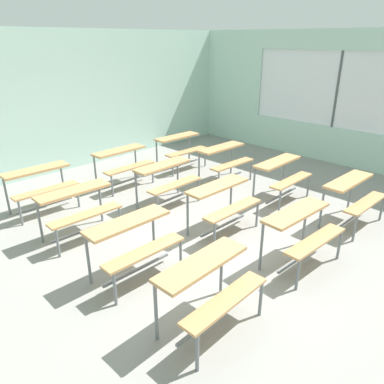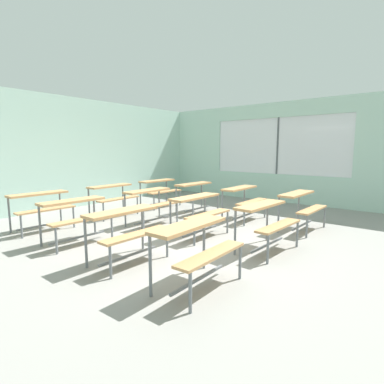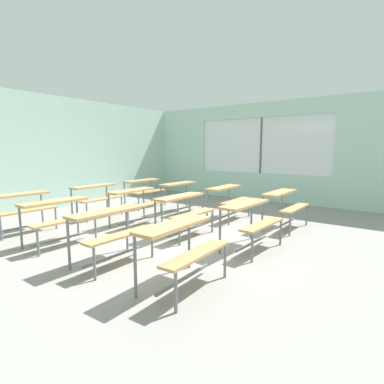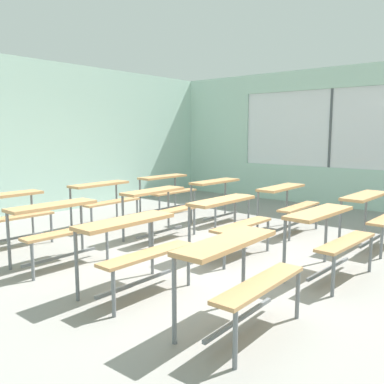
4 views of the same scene
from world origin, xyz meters
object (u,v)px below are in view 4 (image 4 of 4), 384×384
Objects in this scene: desk_bench_r3c1 at (104,194)px; desk_bench_r2c0 at (58,219)px; desk_bench_r2c1 at (158,202)px; desk_bench_r3c2 at (167,185)px; desk_bench_r1c1 at (229,213)px; desk_bench_r1c0 at (133,238)px; desk_bench_r0c1 at (328,228)px; desk_bench_r2c2 at (220,191)px; desk_bench_r0c0 at (238,263)px; desk_bench_r1c2 at (287,198)px; desk_bench_r3c0 at (7,207)px; desk_bench_r0c2 at (372,208)px.

desk_bench_r2c0 is at bearing -144.08° from desk_bench_r3c1.
desk_bench_r2c1 is 2.03m from desk_bench_r3c2.
desk_bench_r1c1 is 0.99× the size of desk_bench_r3c2.
desk_bench_r0c1 is at bearing -37.29° from desk_bench_r1c0.
desk_bench_r0c1 and desk_bench_r2c2 have the same top height.
desk_bench_r0c0 and desk_bench_r2c2 have the same top height.
desk_bench_r1c2 is at bearing -21.01° from desk_bench_r2c0.
desk_bench_r2c0 is 1.31m from desk_bench_r3c0.
desk_bench_r0c0 and desk_bench_r0c2 have the same top height.
desk_bench_r1c0 is 3.58m from desk_bench_r2c2.
desk_bench_r2c2 is at bearing 36.80° from desk_bench_r0c0.
desk_bench_r0c0 is at bearing -159.79° from desk_bench_r1c2.
desk_bench_r0c2 is 2.10m from desk_bench_r1c1.
desk_bench_r1c0 is 4.21m from desk_bench_r3c2.
desk_bench_r0c0 and desk_bench_r1c1 have the same top height.
desk_bench_r1c2 is 0.99× the size of desk_bench_r2c2.
desk_bench_r0c2 is at bearing -88.49° from desk_bench_r2c2.
desk_bench_r1c2 is 0.99× the size of desk_bench_r3c2.
desk_bench_r0c0 is 2.08m from desk_bench_r1c1.
desk_bench_r1c1 is 1.67m from desk_bench_r1c2.
desk_bench_r2c0 is (-3.33, 1.36, 0.00)m from desk_bench_r1c2.
desk_bench_r0c1 and desk_bench_r3c2 have the same top height.
desk_bench_r3c2 is (1.58, 3.97, 0.00)m from desk_bench_r0c1.
desk_bench_r0c0 is 3.57m from desk_bench_r1c2.
desk_bench_r2c0 is at bearing -157.35° from desk_bench_r3c2.
desk_bench_r1c2 is (3.34, 0.02, 0.00)m from desk_bench_r1c0.
desk_bench_r0c2 is 2.66m from desk_bench_r2c2.
desk_bench_r0c1 and desk_bench_r1c1 have the same top height.
desk_bench_r2c1 and desk_bench_r2c2 have the same top height.
desk_bench_r2c2 is at bearing 22.72° from desk_bench_r1c0.
desk_bench_r1c1 is at bearing 94.23° from desk_bench_r0c1.
desk_bench_r1c0 and desk_bench_r3c1 have the same top height.
desk_bench_r0c1 is 1.60m from desk_bench_r0c2.
desk_bench_r0c0 is 1.01× the size of desk_bench_r1c1.
desk_bench_r2c1 is at bearing -138.64° from desk_bench_r3c2.
desk_bench_r1c2 is at bearing -87.21° from desk_bench_r2c2.
desk_bench_r2c0 is 1.00× the size of desk_bench_r3c1.
desk_bench_r0c2 is 3.56m from desk_bench_r1c0.
desk_bench_r0c1 is at bearing -91.43° from desk_bench_r2c1.
desk_bench_r2c0 is (0.01, 1.38, 0.00)m from desk_bench_r1c0.
desk_bench_r1c2 is 1.33m from desk_bench_r2c2.
desk_bench_r3c1 is (0.00, 3.98, 0.00)m from desk_bench_r0c1.
desk_bench_r3c2 is (-0.03, 3.96, 0.00)m from desk_bench_r0c2.
desk_bench_r3c2 is (3.26, 1.27, 0.00)m from desk_bench_r2c0.
desk_bench_r0c0 is 1.00× the size of desk_bench_r3c0.
desk_bench_r1c2 is 1.00× the size of desk_bench_r3c0.
desk_bench_r0c1 is 1.01× the size of desk_bench_r3c2.
desk_bench_r0c2 is (1.60, 0.01, 0.00)m from desk_bench_r0c1.
desk_bench_r3c0 is 1.00× the size of desk_bench_r3c1.
desk_bench_r0c2 and desk_bench_r2c1 have the same top height.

